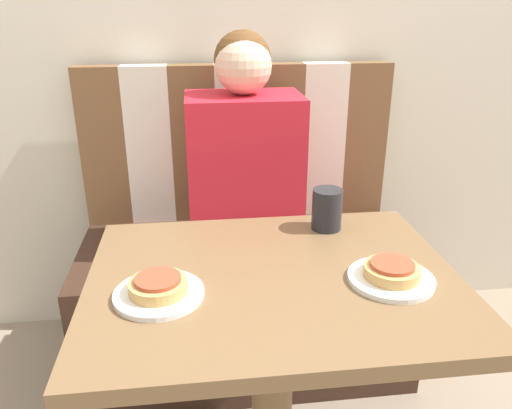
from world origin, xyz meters
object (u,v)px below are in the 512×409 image
object	(u,v)px
plate_left	(159,294)
pizza_left	(158,285)
pizza_right	(392,270)
drinking_cup	(327,209)
person	(244,153)
plate_right	(391,279)

from	to	relation	value
plate_left	pizza_left	size ratio (longest dim) A/B	1.54
pizza_right	drinking_cup	distance (m)	0.29
person	drinking_cup	bearing A→B (deg)	-67.21
plate_left	person	bearing A→B (deg)	70.64
pizza_left	drinking_cup	xyz separation A→B (m)	(0.42, 0.28, 0.03)
person	pizza_left	distance (m)	0.74
pizza_right	drinking_cup	size ratio (longest dim) A/B	1.10
plate_right	pizza_left	size ratio (longest dim) A/B	1.54
plate_right	drinking_cup	xyz separation A→B (m)	(-0.07, 0.28, 0.05)
person	pizza_left	size ratio (longest dim) A/B	5.97
plate_left	drinking_cup	world-z (taller)	drinking_cup
plate_right	pizza_left	bearing A→B (deg)	-180.00
person	pizza_left	xyz separation A→B (m)	(-0.25, -0.70, -0.06)
pizza_right	drinking_cup	bearing A→B (deg)	104.01
person	plate_right	bearing A→B (deg)	-70.64
plate_left	pizza_right	bearing A→B (deg)	-0.00
person	pizza_right	distance (m)	0.74
person	pizza_left	bearing A→B (deg)	-109.36
person	plate_right	world-z (taller)	person
pizza_left	pizza_right	size ratio (longest dim) A/B	1.00
pizza_right	plate_left	bearing A→B (deg)	180.00
person	pizza_right	xyz separation A→B (m)	(0.25, -0.70, -0.06)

